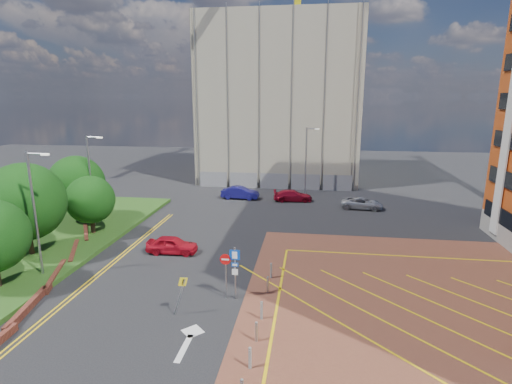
% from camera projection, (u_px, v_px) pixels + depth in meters
% --- Properties ---
extents(ground, '(140.00, 140.00, 0.00)m').
position_uv_depth(ground, '(223.00, 307.00, 22.51)').
color(ground, black).
rests_on(ground, ground).
extents(forecourt, '(26.00, 26.00, 0.02)m').
position_uv_depth(forecourt, '(488.00, 326.00, 20.61)').
color(forecourt, brown).
rests_on(forecourt, ground).
extents(grass_bed, '(14.00, 32.00, 0.30)m').
position_uv_depth(grass_bed, '(11.00, 249.00, 30.68)').
color(grass_bed, '#2B4C18').
rests_on(grass_bed, ground).
extents(retaining_wall, '(6.06, 20.33, 0.40)m').
position_uv_depth(retaining_wall, '(53.00, 275.00, 25.98)').
color(retaining_wall, brown).
rests_on(retaining_wall, ground).
extents(tree_b, '(5.60, 5.60, 6.74)m').
position_uv_depth(tree_b, '(25.00, 202.00, 28.43)').
color(tree_b, '#3D2B1C').
rests_on(tree_b, grass_bed).
extents(tree_c, '(4.00, 4.00, 4.90)m').
position_uv_depth(tree_c, '(90.00, 200.00, 33.22)').
color(tree_c, '#3D2B1C').
rests_on(tree_c, grass_bed).
extents(tree_d, '(5.00, 5.00, 6.08)m').
position_uv_depth(tree_d, '(77.00, 183.00, 36.36)').
color(tree_d, '#3D2B1C').
rests_on(tree_d, grass_bed).
extents(lamp_left_near, '(1.53, 0.16, 8.00)m').
position_uv_depth(lamp_left_near, '(35.00, 209.00, 25.03)').
color(lamp_left_near, '#9EA0A8').
rests_on(lamp_left_near, grass_bed).
extents(lamp_left_far, '(1.53, 0.16, 8.00)m').
position_uv_depth(lamp_left_far, '(91.00, 177.00, 34.93)').
color(lamp_left_far, '#9EA0A8').
rests_on(lamp_left_far, grass_bed).
extents(lamp_back, '(1.53, 0.16, 8.00)m').
position_uv_depth(lamp_back, '(307.00, 158.00, 47.91)').
color(lamp_back, '#9EA0A8').
rests_on(lamp_back, ground).
extents(sign_cluster, '(1.17, 0.12, 3.20)m').
position_uv_depth(sign_cluster, '(231.00, 268.00, 22.96)').
color(sign_cluster, '#9EA0A8').
rests_on(sign_cluster, ground).
extents(warning_sign, '(0.81, 0.43, 2.24)m').
position_uv_depth(warning_sign, '(181.00, 291.00, 21.27)').
color(warning_sign, '#9EA0A8').
rests_on(warning_sign, ground).
extents(bollard_row, '(0.14, 11.14, 0.90)m').
position_uv_depth(bollard_row, '(260.00, 318.00, 20.48)').
color(bollard_row, '#9EA0A8').
rests_on(bollard_row, forecourt).
extents(construction_building, '(21.20, 19.20, 22.00)m').
position_uv_depth(construction_building, '(281.00, 101.00, 58.48)').
color(construction_building, gray).
rests_on(construction_building, ground).
extents(construction_fence, '(21.60, 0.06, 2.00)m').
position_uv_depth(construction_fence, '(282.00, 181.00, 51.04)').
color(construction_fence, gray).
rests_on(construction_fence, ground).
extents(car_red_left, '(3.89, 1.66, 1.31)m').
position_uv_depth(car_red_left, '(172.00, 245.00, 30.10)').
color(car_red_left, red).
rests_on(car_red_left, ground).
extents(car_blue_back, '(4.37, 1.69, 1.42)m').
position_uv_depth(car_blue_back, '(240.00, 193.00, 46.19)').
color(car_blue_back, navy).
rests_on(car_blue_back, ground).
extents(car_red_back, '(4.52, 2.25, 1.26)m').
position_uv_depth(car_red_back, '(293.00, 196.00, 45.20)').
color(car_red_back, maroon).
rests_on(car_red_back, ground).
extents(car_silver_back, '(4.52, 2.42, 1.21)m').
position_uv_depth(car_silver_back, '(362.00, 203.00, 42.09)').
color(car_silver_back, '#B3B4BB').
rests_on(car_silver_back, ground).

